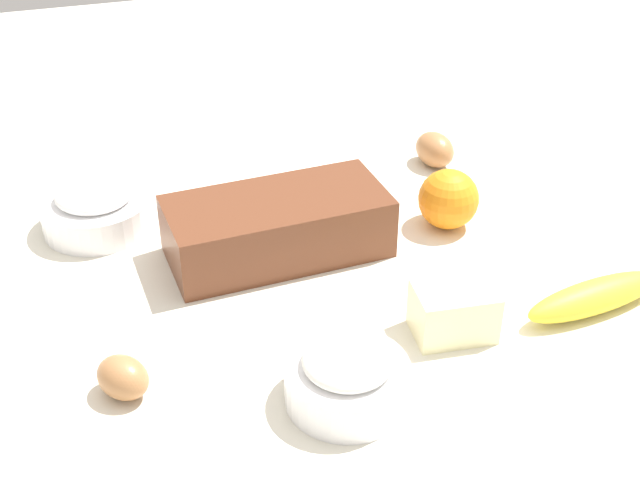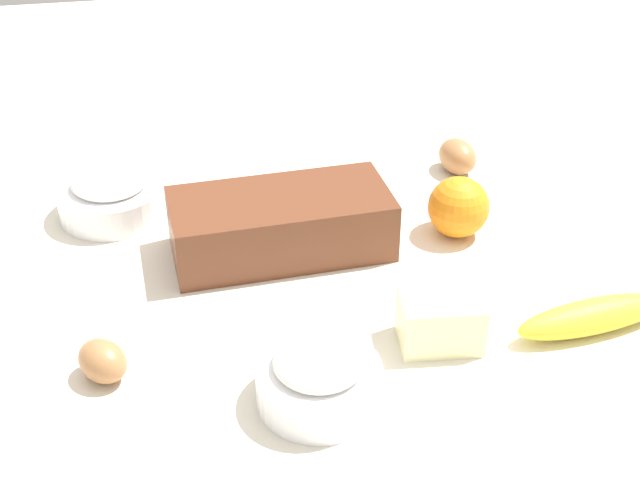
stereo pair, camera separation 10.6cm
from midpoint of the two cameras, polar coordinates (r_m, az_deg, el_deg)
name	(u,v)px [view 1 (the left image)]	position (r m, az deg, el deg)	size (l,w,h in m)	color
ground_plane	(320,273)	(1.09, -2.79, -2.30)	(2.40, 2.40, 0.02)	silver
loaf_pan	(277,225)	(1.09, -5.66, 0.90)	(0.29, 0.15, 0.08)	brown
flour_bowl	(347,376)	(0.87, -1.68, -9.23)	(0.13, 0.13, 0.07)	white
sugar_bowl	(96,207)	(1.20, -17.27, 2.04)	(0.15, 0.15, 0.07)	white
banana	(595,297)	(1.03, 15.19, -3.78)	(0.19, 0.04, 0.04)	yellow
orange_fruit	(448,199)	(1.15, 6.01, 2.66)	(0.08, 0.08, 0.08)	orange
butter_block	(454,312)	(0.96, 5.84, -4.90)	(0.09, 0.06, 0.06)	#F4EDB2
egg_near_butter	(435,150)	(1.31, 5.41, 5.99)	(0.05, 0.05, 0.07)	#AD7446
egg_beside_bowl	(123,377)	(0.92, -16.36, -8.95)	(0.05, 0.05, 0.06)	#A97245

